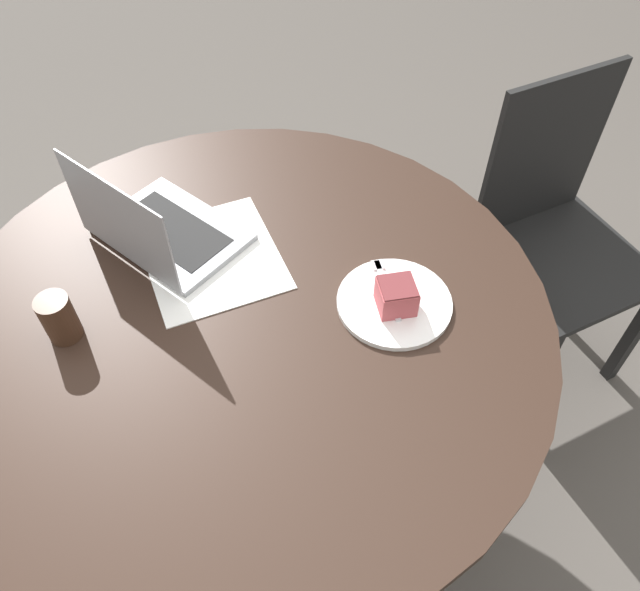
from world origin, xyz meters
name	(u,v)px	position (x,y,z in m)	size (l,w,h in m)	color
ground_plane	(269,469)	(0.00, 0.00, 0.00)	(12.00, 12.00, 0.00)	#4C4742
dining_table	(250,344)	(0.00, 0.00, 0.65)	(1.29, 1.29, 0.77)	black
chair	(553,238)	(0.02, -0.97, 0.49)	(0.44, 0.44, 0.95)	black
paper_document	(213,257)	(0.18, 0.00, 0.77)	(0.35, 0.32, 0.00)	white
plate	(394,303)	(-0.14, -0.28, 0.77)	(0.24, 0.24, 0.01)	white
cake_slice	(396,296)	(-0.15, -0.27, 0.81)	(0.09, 0.09, 0.07)	#B74C51
fork	(385,283)	(-0.09, -0.29, 0.78)	(0.17, 0.07, 0.00)	silver
coffee_glass	(59,318)	(0.12, 0.34, 0.82)	(0.07, 0.07, 0.11)	#3D2619
laptop	(159,230)	(0.27, 0.08, 0.81)	(0.39, 0.34, 0.24)	gray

